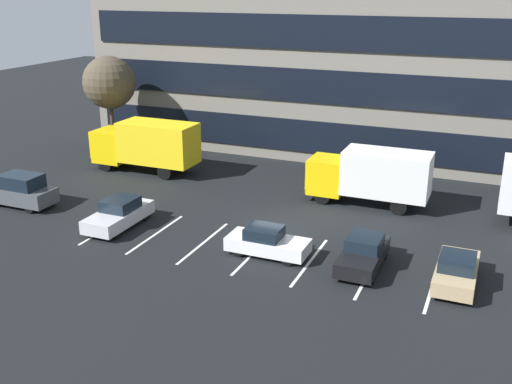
{
  "coord_description": "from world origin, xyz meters",
  "views": [
    {
      "loc": [
        10.34,
        -27.91,
        12.33
      ],
      "look_at": [
        -1.82,
        0.77,
        1.4
      ],
      "focal_mm": 41.92,
      "sensor_mm": 36.0,
      "label": 1
    }
  ],
  "objects_px": {
    "suv_charcoal": "(20,191)",
    "sedan_silver": "(119,214)",
    "box_truck_yellow_all": "(146,144)",
    "sedan_tan": "(456,270)",
    "bare_tree": "(109,83)",
    "box_truck_yellow": "(371,174)",
    "sedan_white": "(267,242)",
    "sedan_black": "(363,253)"
  },
  "relations": [
    {
      "from": "suv_charcoal",
      "to": "sedan_silver",
      "type": "bearing_deg",
      "value": -3.39
    },
    {
      "from": "box_truck_yellow_all",
      "to": "suv_charcoal",
      "type": "xyz_separation_m",
      "value": [
        -3.13,
        -8.58,
        -1.05
      ]
    },
    {
      "from": "sedan_tan",
      "to": "bare_tree",
      "type": "bearing_deg",
      "value": 155.37
    },
    {
      "from": "box_truck_yellow",
      "to": "bare_tree",
      "type": "height_order",
      "value": "bare_tree"
    },
    {
      "from": "sedan_tan",
      "to": "bare_tree",
      "type": "distance_m",
      "value": 29.28
    },
    {
      "from": "bare_tree",
      "to": "sedan_tan",
      "type": "bearing_deg",
      "value": -24.63
    },
    {
      "from": "sedan_white",
      "to": "sedan_silver",
      "type": "distance_m",
      "value": 8.58
    },
    {
      "from": "sedan_silver",
      "to": "bare_tree",
      "type": "xyz_separation_m",
      "value": [
        -9.08,
        12.23,
        4.62
      ]
    },
    {
      "from": "sedan_tan",
      "to": "bare_tree",
      "type": "relative_size",
      "value": 0.55
    },
    {
      "from": "box_truck_yellow",
      "to": "suv_charcoal",
      "type": "bearing_deg",
      "value": -156.55
    },
    {
      "from": "sedan_black",
      "to": "suv_charcoal",
      "type": "distance_m",
      "value": 20.25
    },
    {
      "from": "bare_tree",
      "to": "sedan_white",
      "type": "bearing_deg",
      "value": -35.15
    },
    {
      "from": "sedan_silver",
      "to": "sedan_tan",
      "type": "relative_size",
      "value": 1.07
    },
    {
      "from": "sedan_white",
      "to": "suv_charcoal",
      "type": "xyz_separation_m",
      "value": [
        -15.72,
        0.63,
        0.26
      ]
    },
    {
      "from": "sedan_silver",
      "to": "bare_tree",
      "type": "bearing_deg",
      "value": 126.6
    },
    {
      "from": "sedan_black",
      "to": "suv_charcoal",
      "type": "bearing_deg",
      "value": 179.68
    },
    {
      "from": "sedan_tan",
      "to": "sedan_silver",
      "type": "bearing_deg",
      "value": -179.39
    },
    {
      "from": "suv_charcoal",
      "to": "bare_tree",
      "type": "relative_size",
      "value": 0.58
    },
    {
      "from": "sedan_black",
      "to": "suv_charcoal",
      "type": "height_order",
      "value": "suv_charcoal"
    },
    {
      "from": "box_truck_yellow_all",
      "to": "sedan_black",
      "type": "relative_size",
      "value": 1.85
    },
    {
      "from": "sedan_silver",
      "to": "bare_tree",
      "type": "relative_size",
      "value": 0.58
    },
    {
      "from": "box_truck_yellow",
      "to": "sedan_white",
      "type": "distance_m",
      "value": 9.29
    },
    {
      "from": "sedan_black",
      "to": "box_truck_yellow_all",
      "type": "bearing_deg",
      "value": 153.08
    },
    {
      "from": "sedan_silver",
      "to": "suv_charcoal",
      "type": "height_order",
      "value": "suv_charcoal"
    },
    {
      "from": "sedan_black",
      "to": "bare_tree",
      "type": "relative_size",
      "value": 0.56
    },
    {
      "from": "sedan_white",
      "to": "suv_charcoal",
      "type": "bearing_deg",
      "value": 177.72
    },
    {
      "from": "box_truck_yellow_all",
      "to": "sedan_silver",
      "type": "distance_m",
      "value": 9.94
    },
    {
      "from": "sedan_white",
      "to": "sedan_black",
      "type": "distance_m",
      "value": 4.56
    },
    {
      "from": "sedan_black",
      "to": "sedan_white",
      "type": "bearing_deg",
      "value": -173.54
    },
    {
      "from": "sedan_black",
      "to": "sedan_tan",
      "type": "bearing_deg",
      "value": -1.75
    },
    {
      "from": "bare_tree",
      "to": "suv_charcoal",
      "type": "bearing_deg",
      "value": -80.68
    },
    {
      "from": "sedan_tan",
      "to": "bare_tree",
      "type": "xyz_separation_m",
      "value": [
        -26.27,
        12.04,
        4.67
      ]
    },
    {
      "from": "sedan_silver",
      "to": "sedan_tan",
      "type": "distance_m",
      "value": 17.2
    },
    {
      "from": "sedan_white",
      "to": "sedan_tan",
      "type": "bearing_deg",
      "value": 2.58
    },
    {
      "from": "sedan_black",
      "to": "bare_tree",
      "type": "height_order",
      "value": "bare_tree"
    },
    {
      "from": "sedan_black",
      "to": "suv_charcoal",
      "type": "xyz_separation_m",
      "value": [
        -20.25,
        0.11,
        0.23
      ]
    },
    {
      "from": "box_truck_yellow",
      "to": "sedan_tan",
      "type": "bearing_deg",
      "value": -55.83
    },
    {
      "from": "box_truck_yellow",
      "to": "bare_tree",
      "type": "bearing_deg",
      "value": 169.81
    },
    {
      "from": "box_truck_yellow",
      "to": "suv_charcoal",
      "type": "relative_size",
      "value": 1.68
    },
    {
      "from": "sedan_silver",
      "to": "sedan_black",
      "type": "relative_size",
      "value": 1.04
    },
    {
      "from": "suv_charcoal",
      "to": "box_truck_yellow_all",
      "type": "bearing_deg",
      "value": 69.99
    },
    {
      "from": "sedan_silver",
      "to": "sedan_tan",
      "type": "height_order",
      "value": "sedan_silver"
    }
  ]
}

